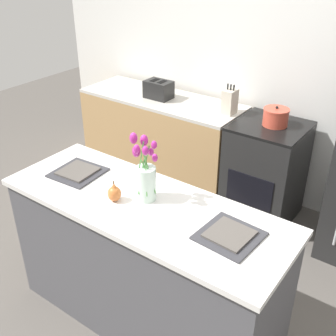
{
  "coord_description": "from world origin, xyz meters",
  "views": [
    {
      "loc": [
        1.32,
        -1.58,
        2.34
      ],
      "look_at": [
        0.0,
        0.25,
        1.08
      ],
      "focal_mm": 45.0,
      "sensor_mm": 36.0,
      "label": 1
    }
  ],
  "objects_px": {
    "pear_figurine": "(114,193)",
    "knife_block": "(230,102)",
    "stove_range": "(265,172)",
    "flower_vase": "(145,176)",
    "toaster": "(159,89)",
    "plate_setting_right": "(229,235)",
    "plate_setting_left": "(78,172)",
    "cooking_pot": "(276,117)"
  },
  "relations": [
    {
      "from": "stove_range",
      "to": "flower_vase",
      "type": "relative_size",
      "value": 2.13
    },
    {
      "from": "pear_figurine",
      "to": "knife_block",
      "type": "bearing_deg",
      "value": 95.49
    },
    {
      "from": "stove_range",
      "to": "plate_setting_left",
      "type": "height_order",
      "value": "plate_setting_left"
    },
    {
      "from": "stove_range",
      "to": "plate_setting_right",
      "type": "xyz_separation_m",
      "value": [
        0.46,
        -1.58,
        0.51
      ]
    },
    {
      "from": "cooking_pot",
      "to": "stove_range",
      "type": "bearing_deg",
      "value": -156.67
    },
    {
      "from": "flower_vase",
      "to": "cooking_pot",
      "type": "xyz_separation_m",
      "value": [
        0.14,
        1.57,
        -0.12
      ]
    },
    {
      "from": "plate_setting_left",
      "to": "cooking_pot",
      "type": "bearing_deg",
      "value": 66.53
    },
    {
      "from": "plate_setting_right",
      "to": "toaster",
      "type": "bearing_deg",
      "value": 136.42
    },
    {
      "from": "stove_range",
      "to": "flower_vase",
      "type": "xyz_separation_m",
      "value": [
        -0.12,
        -1.55,
        0.65
      ]
    },
    {
      "from": "pear_figurine",
      "to": "cooking_pot",
      "type": "xyz_separation_m",
      "value": [
        0.28,
        1.69,
        -0.02
      ]
    },
    {
      "from": "stove_range",
      "to": "cooking_pot",
      "type": "distance_m",
      "value": 0.53
    },
    {
      "from": "plate_setting_left",
      "to": "toaster",
      "type": "distance_m",
      "value": 1.64
    },
    {
      "from": "plate_setting_right",
      "to": "cooking_pot",
      "type": "height_order",
      "value": "cooking_pot"
    },
    {
      "from": "flower_vase",
      "to": "toaster",
      "type": "xyz_separation_m",
      "value": [
        -1.06,
        1.53,
        -0.11
      ]
    },
    {
      "from": "pear_figurine",
      "to": "knife_block",
      "type": "relative_size",
      "value": 0.49
    },
    {
      "from": "stove_range",
      "to": "toaster",
      "type": "distance_m",
      "value": 1.29
    },
    {
      "from": "cooking_pot",
      "to": "toaster",
      "type": "bearing_deg",
      "value": -178.3
    },
    {
      "from": "stove_range",
      "to": "flower_vase",
      "type": "bearing_deg",
      "value": -94.26
    },
    {
      "from": "pear_figurine",
      "to": "knife_block",
      "type": "distance_m",
      "value": 1.7
    },
    {
      "from": "plate_setting_right",
      "to": "cooking_pot",
      "type": "relative_size",
      "value": 1.48
    },
    {
      "from": "flower_vase",
      "to": "plate_setting_left",
      "type": "relative_size",
      "value": 1.35
    },
    {
      "from": "pear_figurine",
      "to": "toaster",
      "type": "relative_size",
      "value": 0.48
    },
    {
      "from": "pear_figurine",
      "to": "cooking_pot",
      "type": "bearing_deg",
      "value": 80.63
    },
    {
      "from": "flower_vase",
      "to": "knife_block",
      "type": "relative_size",
      "value": 1.59
    },
    {
      "from": "cooking_pot",
      "to": "plate_setting_left",
      "type": "bearing_deg",
      "value": -113.47
    },
    {
      "from": "plate_setting_left",
      "to": "pear_figurine",
      "type": "bearing_deg",
      "value": -13.1
    },
    {
      "from": "stove_range",
      "to": "pear_figurine",
      "type": "height_order",
      "value": "pear_figurine"
    },
    {
      "from": "pear_figurine",
      "to": "toaster",
      "type": "distance_m",
      "value": 1.9
    },
    {
      "from": "stove_range",
      "to": "plate_setting_right",
      "type": "distance_m",
      "value": 1.72
    },
    {
      "from": "plate_setting_left",
      "to": "plate_setting_right",
      "type": "distance_m",
      "value": 1.13
    },
    {
      "from": "stove_range",
      "to": "pear_figurine",
      "type": "distance_m",
      "value": 1.78
    },
    {
      "from": "flower_vase",
      "to": "pear_figurine",
      "type": "height_order",
      "value": "flower_vase"
    },
    {
      "from": "stove_range",
      "to": "flower_vase",
      "type": "height_order",
      "value": "flower_vase"
    },
    {
      "from": "pear_figurine",
      "to": "stove_range",
      "type": "bearing_deg",
      "value": 81.52
    },
    {
      "from": "pear_figurine",
      "to": "toaster",
      "type": "bearing_deg",
      "value": 119.19
    },
    {
      "from": "plate_setting_left",
      "to": "plate_setting_right",
      "type": "relative_size",
      "value": 1.0
    },
    {
      "from": "pear_figurine",
      "to": "plate_setting_left",
      "type": "distance_m",
      "value": 0.43
    },
    {
      "from": "knife_block",
      "to": "toaster",
      "type": "bearing_deg",
      "value": -176.83
    },
    {
      "from": "stove_range",
      "to": "pear_figurine",
      "type": "bearing_deg",
      "value": -98.48
    },
    {
      "from": "stove_range",
      "to": "knife_block",
      "type": "height_order",
      "value": "knife_block"
    },
    {
      "from": "stove_range",
      "to": "plate_setting_right",
      "type": "height_order",
      "value": "plate_setting_right"
    },
    {
      "from": "knife_block",
      "to": "plate_setting_right",
      "type": "bearing_deg",
      "value": -61.31
    }
  ]
}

